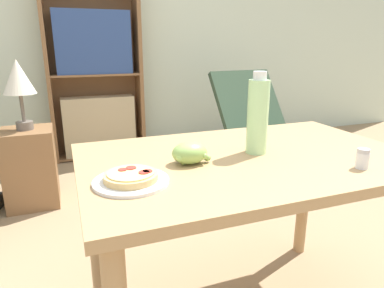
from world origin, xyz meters
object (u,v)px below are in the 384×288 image
Objects in this scene: drink_bottle at (258,116)px; table_lamp at (18,80)px; pizza_on_plate at (131,178)px; lounge_chair_far at (257,140)px; side_table at (31,167)px; grape_bunch at (190,153)px; bookshelf at (96,82)px; salt_shaker at (362,159)px.

drink_bottle is 0.64× the size of table_lamp.
table_lamp is at bearing 104.96° from pizza_on_plate.
lounge_chair_far is 1.59× the size of side_table.
grape_bunch is 0.28× the size of table_lamp.
drink_bottle is 1.74m from table_lamp.
table_lamp is (-0.43, 1.60, 0.15)m from pizza_on_plate.
bookshelf is (-0.34, 2.46, -0.11)m from drink_bottle.
side_table is 0.61m from table_lamp.
pizza_on_plate is 0.13× the size of bookshelf.
grape_bunch is (0.22, 0.10, 0.02)m from pizza_on_plate.
drink_bottle is at bearing -57.99° from table_lamp.
lounge_chair_far is (0.95, 1.52, -0.58)m from drink_bottle.
table_lamp is (-1.87, -0.04, 0.60)m from lounge_chair_far.
pizza_on_plate is at bearing -75.04° from side_table.
salt_shaker is (0.73, -0.14, 0.02)m from pizza_on_plate.
pizza_on_plate reaches higher than side_table.
side_table is at bearing 90.00° from table_lamp.
side_table is at bearing 123.59° from salt_shaker.
lounge_chair_far is at bearing -36.21° from bookshelf.
drink_bottle reaches higher than pizza_on_plate.
drink_bottle reaches higher than salt_shaker.
table_lamp is at bearing 176.43° from lounge_chair_far.
table_lamp is at bearing -90.00° from side_table.
lounge_chair_far is at bearing 48.70° from pizza_on_plate.
lounge_chair_far is at bearing 51.57° from grape_bunch.
grape_bunch is 2.49m from bookshelf.
table_lamp is at bearing 123.59° from salt_shaker.
pizza_on_plate is 0.24m from grape_bunch.
pizza_on_plate is 0.74× the size of drink_bottle.
grape_bunch reaches higher than side_table.
side_table is (-1.16, 1.75, -0.48)m from salt_shaker.
grape_bunch is 0.45× the size of drink_bottle.
drink_bottle is (0.27, 0.03, 0.10)m from grape_bunch.
grape_bunch is 0.57m from salt_shaker.
pizza_on_plate is 0.40× the size of side_table.
salt_shaker is 0.04× the size of bookshelf.
drink_bottle is (0.49, 0.13, 0.13)m from pizza_on_plate.
drink_bottle reaches higher than grape_bunch.
salt_shaker is 0.12× the size of side_table.
lounge_chair_far is 1.87× the size of table_lamp.
pizza_on_plate is 1.67× the size of grape_bunch.
lounge_chair_far is at bearing 1.21° from table_lamp.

